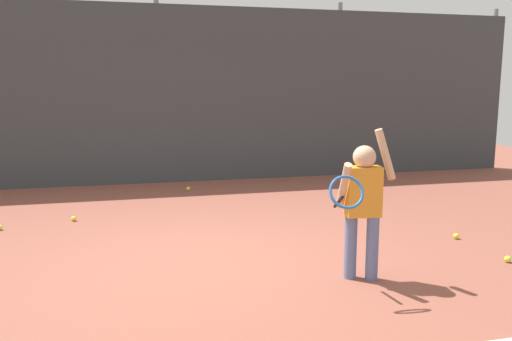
# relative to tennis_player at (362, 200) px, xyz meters

# --- Properties ---
(ground_plane) EXTENTS (20.00, 20.00, 0.00)m
(ground_plane) POSITION_rel_tennis_player_xyz_m (-1.41, 0.88, -0.73)
(ground_plane) COLOR brown
(back_fence_windscreen) EXTENTS (13.85, 0.08, 3.10)m
(back_fence_windscreen) POSITION_rel_tennis_player_xyz_m (-1.41, 5.23, 0.82)
(back_fence_windscreen) COLOR #383D42
(back_fence_windscreen) RESTS_ON ground
(fence_post_2) EXTENTS (0.09, 0.09, 3.25)m
(fence_post_2) POSITION_rel_tennis_player_xyz_m (-1.41, 5.29, 0.90)
(fence_post_2) COLOR slate
(fence_post_2) RESTS_ON ground
(fence_post_3) EXTENTS (0.09, 0.09, 3.25)m
(fence_post_3) POSITION_rel_tennis_player_xyz_m (1.98, 5.29, 0.90)
(fence_post_3) COLOR slate
(fence_post_3) RESTS_ON ground
(fence_post_4) EXTENTS (0.09, 0.09, 3.25)m
(fence_post_4) POSITION_rel_tennis_player_xyz_m (5.37, 5.29, 0.90)
(fence_post_4) COLOR slate
(fence_post_4) RESTS_ON ground
(tennis_player) EXTENTS (0.77, 0.57, 1.35)m
(tennis_player) POSITION_rel_tennis_player_xyz_m (0.00, 0.00, 0.00)
(tennis_player) COLOR slate
(tennis_player) RESTS_ON ground
(tennis_ball_0) EXTENTS (0.07, 0.07, 0.07)m
(tennis_ball_0) POSITION_rel_tennis_player_xyz_m (1.60, 0.06, -0.69)
(tennis_ball_0) COLOR #CCE033
(tennis_ball_0) RESTS_ON ground
(tennis_ball_1) EXTENTS (0.07, 0.07, 0.07)m
(tennis_ball_1) POSITION_rel_tennis_player_xyz_m (-2.68, 2.75, -0.69)
(tennis_ball_1) COLOR #CCE033
(tennis_ball_1) RESTS_ON ground
(tennis_ball_3) EXTENTS (0.07, 0.07, 0.07)m
(tennis_ball_3) POSITION_rel_tennis_player_xyz_m (-1.03, 4.35, -0.69)
(tennis_ball_3) COLOR #CCE033
(tennis_ball_3) RESTS_ON ground
(tennis_ball_5) EXTENTS (0.07, 0.07, 0.07)m
(tennis_ball_5) POSITION_rel_tennis_player_xyz_m (1.60, 0.87, -0.69)
(tennis_ball_5) COLOR #CCE033
(tennis_ball_5) RESTS_ON ground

